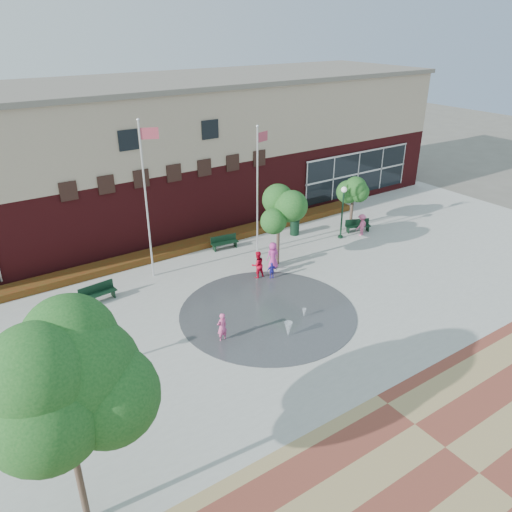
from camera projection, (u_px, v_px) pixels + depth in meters
ground at (308, 343)px, 21.49m from camera, size 120.00×120.00×0.00m
plaza_concrete at (256, 304)px, 24.48m from camera, size 46.00×18.00×0.01m
paver_band at (445, 448)px, 16.27m from camera, size 46.00×6.00×0.01m
splash_pad at (268, 313)px, 23.73m from camera, size 8.40×8.40×0.01m
library_building at (140, 154)px, 32.54m from camera, size 44.40×10.40×9.20m
flower_bed at (185, 250)px, 30.15m from camera, size 26.00×1.20×0.40m
flagpole_left at (146, 194)px, 25.12m from camera, size 0.92×0.45×8.42m
flagpole_right at (258, 186)px, 27.69m from camera, size 0.91×0.33×7.61m
lamp_right at (343, 207)px, 30.90m from camera, size 0.36×0.36×3.41m
bench_left at (99, 296)px, 24.54m from camera, size 1.84×0.68×0.90m
bench_mid at (225, 245)px, 30.19m from camera, size 1.70×0.68×0.83m
bench_right at (358, 228)px, 32.62m from camera, size 1.69×1.04×0.83m
trash_can at (295, 227)px, 32.08m from camera, size 0.63×0.63×1.04m
tree_big_left at (58, 381)px, 11.78m from camera, size 4.31×4.31×6.89m
tree_mid at (279, 211)px, 27.08m from camera, size 2.60×2.60×4.38m
tree_small_right at (354, 188)px, 32.52m from camera, size 2.14×2.14×3.67m
water_jet_a at (288, 337)px, 21.94m from camera, size 0.36×0.36×0.70m
water_jet_b at (304, 317)px, 23.36m from camera, size 0.19×0.19×0.43m
child_splash at (222, 327)px, 21.43m from camera, size 0.53×0.38×1.35m
adult_red at (258, 265)px, 26.64m from camera, size 0.76×0.60×1.53m
adult_pink at (273, 256)px, 27.65m from camera, size 0.77×0.51×1.55m
child_blue at (272, 271)px, 26.64m from camera, size 0.60×0.39×0.95m
person_bench at (362, 225)px, 31.94m from camera, size 0.99×0.67×1.43m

